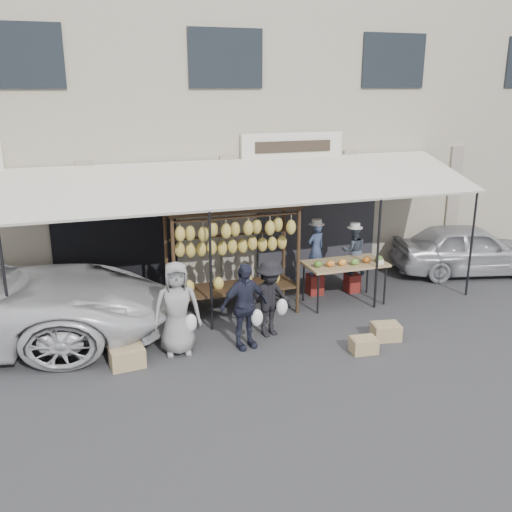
{
  "coord_description": "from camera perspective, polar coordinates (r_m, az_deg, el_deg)",
  "views": [
    {
      "loc": [
        -3.39,
        -8.6,
        4.49
      ],
      "look_at": [
        -0.03,
        1.4,
        1.3
      ],
      "focal_mm": 40.0,
      "sensor_mm": 36.0,
      "label": 1
    }
  ],
  "objects": [
    {
      "name": "customer_mid",
      "position": [
        9.97,
        -1.2,
        -5.03
      ],
      "size": [
        0.97,
        0.56,
        1.55
      ],
      "primitive_type": "imported",
      "rotation": [
        0.0,
        0.0,
        0.21
      ],
      "color": "#222435",
      "rests_on": "ground_plane"
    },
    {
      "name": "customer_right",
      "position": [
        10.46,
        1.39,
        -4.29
      ],
      "size": [
        1.04,
        0.76,
        1.44
      ],
      "primitive_type": "imported",
      "rotation": [
        0.0,
        0.0,
        0.26
      ],
      "color": "black",
      "rests_on": "ground_plane"
    },
    {
      "name": "crate_near_a",
      "position": [
        10.21,
        10.71,
        -8.75
      ],
      "size": [
        0.48,
        0.38,
        0.27
      ],
      "primitive_type": "cube",
      "rotation": [
        0.0,
        0.0,
        -0.11
      ],
      "color": "tan",
      "rests_on": "ground_plane"
    },
    {
      "name": "awning",
      "position": [
        11.55,
        -1.2,
        7.28
      ],
      "size": [
        10.0,
        2.35,
        2.92
      ],
      "color": "beige",
      "rests_on": "ground_plane"
    },
    {
      "name": "produce_table",
      "position": [
        12.07,
        8.95,
        -0.83
      ],
      "size": [
        1.7,
        0.9,
        1.04
      ],
      "color": "#997D53",
      "rests_on": "ground_plane"
    },
    {
      "name": "crate_near_b",
      "position": [
        10.78,
        12.85,
        -7.38
      ],
      "size": [
        0.56,
        0.47,
        0.3
      ],
      "primitive_type": "cube",
      "rotation": [
        0.0,
        0.0,
        -0.2
      ],
      "color": "tan",
      "rests_on": "ground_plane"
    },
    {
      "name": "shophouse",
      "position": [
        15.49,
        -6.08,
        13.63
      ],
      "size": [
        24.0,
        6.15,
        7.3
      ],
      "color": "tan",
      "rests_on": "ground_plane"
    },
    {
      "name": "ground_plane",
      "position": [
        10.28,
        2.7,
        -9.1
      ],
      "size": [
        90.0,
        90.0,
        0.0
      ],
      "primitive_type": "plane",
      "color": "#2D2D30"
    },
    {
      "name": "customer_left",
      "position": [
        9.84,
        -7.9,
        -5.2
      ],
      "size": [
        0.86,
        0.61,
        1.65
      ],
      "primitive_type": "imported",
      "rotation": [
        0.0,
        0.0,
        -0.11
      ],
      "color": "gray",
      "rests_on": "ground_plane"
    },
    {
      "name": "vendor_right",
      "position": [
        12.77,
        9.75,
        0.55
      ],
      "size": [
        0.62,
        0.53,
        1.1
      ],
      "primitive_type": "imported",
      "rotation": [
        0.0,
        0.0,
        2.9
      ],
      "color": "#3E4856",
      "rests_on": "stool_right"
    },
    {
      "name": "stool_right",
      "position": [
        13.0,
        9.58,
        -2.65
      ],
      "size": [
        0.35,
        0.35,
        0.42
      ],
      "primitive_type": "cube",
      "rotation": [
        0.0,
        0.0,
        0.2
      ],
      "color": "maroon",
      "rests_on": "ground_plane"
    },
    {
      "name": "sedan",
      "position": [
        14.87,
        20.57,
        0.67
      ],
      "size": [
        3.91,
        2.3,
        1.25
      ],
      "primitive_type": "imported",
      "rotation": [
        0.0,
        0.0,
        1.33
      ],
      "color": "#A2A2A8",
      "rests_on": "ground_plane"
    },
    {
      "name": "crate_far",
      "position": [
        9.8,
        -12.77,
        -9.82
      ],
      "size": [
        0.59,
        0.47,
        0.33
      ],
      "primitive_type": "cube",
      "rotation": [
        0.0,
        0.0,
        0.1
      ],
      "color": "tan",
      "rests_on": "ground_plane"
    },
    {
      "name": "banana_rack",
      "position": [
        11.16,
        -2.31,
        1.65
      ],
      "size": [
        2.6,
        0.9,
        2.24
      ],
      "color": "black",
      "rests_on": "ground_plane"
    },
    {
      "name": "vendor_left",
      "position": [
        12.49,
        6.0,
        0.7
      ],
      "size": [
        0.49,
        0.39,
        1.17
      ],
      "primitive_type": "imported",
      "rotation": [
        0.0,
        0.0,
        3.43
      ],
      "color": "#334264",
      "rests_on": "stool_left"
    },
    {
      "name": "stool_left",
      "position": [
        12.74,
        5.89,
        -2.81
      ],
      "size": [
        0.4,
        0.4,
        0.45
      ],
      "primitive_type": "cube",
      "rotation": [
        0.0,
        0.0,
        0.29
      ],
      "color": "maroon",
      "rests_on": "ground_plane"
    }
  ]
}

